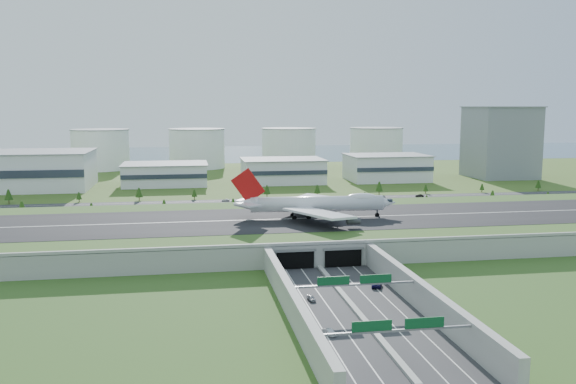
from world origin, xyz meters
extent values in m
plane|color=#354C17|center=(0.00, 0.00, 0.00)|extent=(1200.00, 1200.00, 0.00)
cube|color=gray|center=(0.00, 0.00, 4.00)|extent=(520.00, 100.00, 8.00)
cube|color=#254E1A|center=(0.00, 0.00, 8.08)|extent=(520.00, 100.00, 0.16)
cube|color=black|center=(0.00, 0.00, 8.22)|extent=(520.00, 58.00, 0.12)
cube|color=silver|center=(0.00, 0.00, 8.30)|extent=(520.00, 0.90, 0.02)
cube|color=gray|center=(0.00, -49.40, 8.60)|extent=(520.00, 1.20, 1.20)
cube|color=#28282B|center=(0.00, -110.00, 0.06)|extent=(34.00, 120.00, 0.12)
cube|color=gray|center=(0.00, -110.00, 0.45)|extent=(1.60, 120.00, 0.90)
cube|color=gray|center=(-18.20, -100.00, 4.00)|extent=(2.40, 100.00, 8.00)
cube|color=gray|center=(18.20, -100.00, 4.00)|extent=(2.40, 100.00, 8.00)
cube|color=black|center=(-8.50, -50.20, 3.20)|extent=(13.00, 1.20, 6.00)
cube|color=black|center=(8.50, -50.20, 3.20)|extent=(13.00, 1.20, 6.00)
cylinder|color=gray|center=(-19.00, -95.00, 3.50)|extent=(0.70, 0.70, 7.00)
cylinder|color=gray|center=(19.00, -95.00, 3.50)|extent=(0.70, 0.70, 7.00)
cube|color=gray|center=(0.00, -95.00, 7.20)|extent=(38.00, 0.50, 0.50)
cube|color=#0C4C23|center=(-6.00, -95.10, 8.60)|extent=(9.00, 0.30, 2.40)
cube|color=#0C4C23|center=(6.00, -95.10, 8.60)|extent=(9.00, 0.30, 2.40)
cylinder|color=gray|center=(-19.00, -130.00, 3.50)|extent=(0.70, 0.70, 7.00)
cylinder|color=gray|center=(19.00, -130.00, 3.50)|extent=(0.70, 0.70, 7.00)
cube|color=gray|center=(0.00, -130.00, 7.20)|extent=(38.00, 0.50, 0.50)
cube|color=#0C4C23|center=(-6.00, -130.10, 8.60)|extent=(9.00, 0.30, 2.40)
cube|color=#0C4C23|center=(6.00, -130.10, 8.60)|extent=(9.00, 0.30, 2.40)
cube|color=#28282B|center=(0.00, 95.00, 0.06)|extent=(560.00, 36.00, 0.12)
cylinder|color=#3D2819|center=(-128.18, 73.00, 1.42)|extent=(0.50, 0.50, 2.84)
cone|color=#173B10|center=(-128.18, 73.00, 5.04)|extent=(4.41, 4.41, 5.67)
cylinder|color=#3D2819|center=(-94.08, 73.00, 1.09)|extent=(0.50, 0.50, 2.19)
cone|color=#173B10|center=(-94.08, 73.00, 3.89)|extent=(3.41, 3.41, 4.38)
cylinder|color=#3D2819|center=(-56.99, 73.00, 1.22)|extent=(0.50, 0.50, 2.45)
cone|color=#173B10|center=(-56.99, 73.00, 4.35)|extent=(3.81, 3.81, 4.90)
cylinder|color=#3D2819|center=(-20.45, 73.00, 1.18)|extent=(0.50, 0.50, 2.36)
cone|color=#173B10|center=(-20.45, 73.00, 4.20)|extent=(3.67, 3.67, 4.72)
cylinder|color=#3D2819|center=(18.32, 73.00, 1.40)|extent=(0.50, 0.50, 2.81)
cone|color=#173B10|center=(18.32, 73.00, 4.99)|extent=(4.37, 4.37, 5.62)
cylinder|color=#3D2819|center=(53.09, 73.00, 1.49)|extent=(0.50, 0.50, 2.97)
cone|color=#173B10|center=(53.09, 73.00, 5.29)|extent=(4.63, 4.63, 5.95)
cylinder|color=#3D2819|center=(89.64, 73.00, 1.03)|extent=(0.50, 0.50, 2.06)
cone|color=#173B10|center=(89.64, 73.00, 3.66)|extent=(3.20, 3.20, 4.12)
cylinder|color=#3D2819|center=(129.88, 73.00, 1.35)|extent=(0.50, 0.50, 2.70)
cone|color=#173B10|center=(129.88, 73.00, 4.80)|extent=(4.20, 4.20, 5.40)
cylinder|color=#3D2819|center=(164.96, 73.00, 1.06)|extent=(0.50, 0.50, 2.13)
cone|color=#173B10|center=(164.96, 73.00, 3.78)|extent=(3.31, 3.31, 4.26)
cylinder|color=#3D2819|center=(-146.39, 117.00, 1.53)|extent=(0.50, 0.50, 3.05)
cone|color=#173B10|center=(-146.39, 117.00, 5.42)|extent=(4.75, 4.75, 6.10)
cylinder|color=#3D2819|center=(-107.52, 117.00, 1.07)|extent=(0.50, 0.50, 2.15)
cone|color=#173B10|center=(-107.52, 117.00, 3.82)|extent=(3.34, 3.34, 4.29)
cylinder|color=#3D2819|center=(-73.10, 117.00, 1.39)|extent=(0.50, 0.50, 2.79)
cone|color=#173B10|center=(-73.10, 117.00, 4.96)|extent=(4.34, 4.34, 5.58)
cylinder|color=#3D2819|center=(-40.51, 117.00, 1.08)|extent=(0.50, 0.50, 2.16)
cone|color=#173B10|center=(-40.51, 117.00, 3.85)|extent=(3.37, 3.37, 4.33)
cylinder|color=#3D2819|center=(3.82, 117.00, 1.38)|extent=(0.50, 0.50, 2.75)
cone|color=#173B10|center=(3.82, 117.00, 4.90)|extent=(4.28, 4.28, 5.51)
cylinder|color=#3D2819|center=(35.53, 117.00, 1.30)|extent=(0.50, 0.50, 2.59)
cone|color=#173B10|center=(35.53, 117.00, 4.61)|extent=(4.03, 4.03, 5.18)
cylinder|color=#3D2819|center=(75.81, 117.00, 1.51)|extent=(0.50, 0.50, 3.03)
cone|color=#173B10|center=(75.81, 117.00, 5.38)|extent=(4.71, 4.71, 6.05)
cylinder|color=#3D2819|center=(107.04, 117.00, 1.06)|extent=(0.50, 0.50, 2.13)
cone|color=#173B10|center=(107.04, 117.00, 3.78)|extent=(3.31, 3.31, 4.25)
cylinder|color=#3D2819|center=(145.91, 117.00, 1.01)|extent=(0.50, 0.50, 2.03)
cone|color=#173B10|center=(145.91, 117.00, 3.61)|extent=(3.15, 3.15, 4.06)
cylinder|color=#3D2819|center=(186.08, 117.00, 1.26)|extent=(0.50, 0.50, 2.52)
cone|color=#173B10|center=(186.08, 117.00, 4.47)|extent=(3.92, 3.92, 5.03)
cube|color=silver|center=(-60.00, 190.00, 7.50)|extent=(58.00, 42.00, 15.00)
cube|color=silver|center=(25.00, 190.00, 8.50)|extent=(58.00, 42.00, 17.00)
cube|color=silver|center=(105.00, 190.00, 9.50)|extent=(58.00, 42.00, 19.00)
cube|color=gray|center=(200.00, 195.00, 27.50)|extent=(46.00, 46.00, 55.00)
cylinder|color=white|center=(-120.00, 310.00, 17.50)|extent=(50.00, 50.00, 35.00)
cylinder|color=white|center=(-35.00, 310.00, 17.50)|extent=(50.00, 50.00, 35.00)
cylinder|color=white|center=(50.00, 310.00, 17.50)|extent=(50.00, 50.00, 35.00)
cylinder|color=white|center=(135.00, 310.00, 17.50)|extent=(50.00, 50.00, 35.00)
cube|color=#39596D|center=(0.00, 480.00, 0.03)|extent=(1200.00, 260.00, 0.06)
cylinder|color=silver|center=(10.30, 1.14, 14.22)|extent=(57.61, 10.10, 6.55)
cone|color=silver|center=(40.94, -0.77, 14.22)|extent=(8.58, 7.05, 6.55)
cone|color=silver|center=(-20.35, 3.05, 14.63)|extent=(10.62, 7.17, 6.55)
ellipsoid|color=silver|center=(29.75, -0.07, 16.57)|extent=(14.26, 5.96, 4.03)
cube|color=silver|center=(7.17, -16.10, 13.19)|extent=(26.35, 33.35, 1.62)
cube|color=silver|center=(9.34, 18.63, 13.19)|extent=(28.70, 32.73, 1.62)
cylinder|color=#38383D|center=(14.41, -11.42, 10.94)|extent=(5.50, 3.40, 3.07)
cylinder|color=#38383D|center=(19.66, -23.03, 10.94)|extent=(5.50, 3.40, 3.07)
cylinder|color=#38383D|center=(15.93, 13.09, 10.94)|extent=(5.50, 3.40, 3.07)
cylinder|color=#38383D|center=(22.59, 23.96, 10.94)|extent=(5.50, 3.40, 3.07)
cube|color=silver|center=(-19.74, -3.66, 15.44)|extent=(10.51, 12.81, 0.61)
cube|color=silver|center=(-18.91, 9.62, 15.44)|extent=(11.34, 12.78, 0.61)
cube|color=#B50C0E|center=(-19.32, 2.98, 22.40)|extent=(14.62, 1.83, 15.34)
cylinder|color=black|center=(36.69, -0.50, 8.84)|extent=(1.94, 0.72, 1.94)
cylinder|color=black|center=(6.01, -1.88, 8.84)|extent=(1.94, 0.72, 1.94)
cylinder|color=black|center=(6.42, 4.66, 8.84)|extent=(1.94, 0.72, 1.94)
cylinder|color=black|center=(-0.12, -1.49, 8.84)|extent=(1.94, 0.72, 1.94)
cylinder|color=black|center=(0.29, 5.04, 8.84)|extent=(1.94, 0.72, 1.94)
imported|color=#A6A5A9|center=(-10.12, -85.35, 0.87)|extent=(2.22, 4.56, 1.50)
imported|color=silver|center=(-11.12, -112.34, 0.83)|extent=(3.12, 4.55, 1.42)
imported|color=#0F0B3A|center=(12.69, -75.72, 0.96)|extent=(5.00, 6.67, 1.68)
imported|color=#5F5E63|center=(-120.46, 87.40, 0.84)|extent=(4.52, 2.86, 1.43)
imported|color=black|center=(97.23, 102.55, 0.97)|extent=(5.37, 2.66, 1.69)
imported|color=silver|center=(191.54, 87.34, 0.91)|extent=(6.08, 3.69, 1.58)
imported|color=white|center=(-22.41, 105.69, 0.82)|extent=(5.14, 3.15, 1.39)
camera|label=1|loc=(-44.78, -251.69, 55.66)|focal=38.00mm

